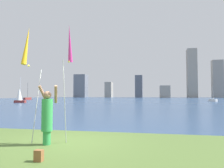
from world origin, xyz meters
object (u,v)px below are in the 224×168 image
(kite_flag_left, at_px, (27,48))
(sailboat_3, at_px, (213,100))
(person, at_px, (47,115))
(kite_flag_right, at_px, (70,46))
(bag, at_px, (39,156))
(sailboat_2, at_px, (20,95))
(sailboat_0, at_px, (27,98))

(kite_flag_left, bearing_deg, sailboat_3, 69.78)
(person, relative_size, kite_flag_right, 0.47)
(bag, bearing_deg, person, 112.02)
(kite_flag_left, height_order, kite_flag_right, kite_flag_right)
(person, xyz_separation_m, bag, (0.64, -1.59, -0.79))
(bag, relative_size, sailboat_2, 0.05)
(person, bearing_deg, sailboat_0, 140.05)
(bag, xyz_separation_m, sailboat_0, (-35.61, 54.87, 0.26))
(kite_flag_left, xyz_separation_m, bag, (1.14, -1.19, -2.87))
(person, distance_m, bag, 1.89)
(sailboat_2, relative_size, sailboat_3, 1.38)
(kite_flag_left, distance_m, sailboat_0, 63.85)
(sailboat_0, height_order, sailboat_3, sailboat_0)
(person, height_order, kite_flag_left, kite_flag_left)
(person, bearing_deg, bag, -51.21)
(bag, xyz_separation_m, sailboat_3, (15.97, 47.62, 0.18))
(kite_flag_right, distance_m, sailboat_0, 63.59)
(person, height_order, sailboat_3, sailboat_3)
(sailboat_3, bearing_deg, sailboat_0, 172.00)
(sailboat_0, bearing_deg, kite_flag_left, -57.29)
(kite_flag_left, relative_size, kite_flag_right, 0.93)
(person, height_order, bag, person)
(kite_flag_right, relative_size, sailboat_0, 0.75)
(person, xyz_separation_m, kite_flag_left, (-0.49, -0.41, 2.08))
(person, distance_m, kite_flag_right, 2.44)
(kite_flag_left, height_order, sailboat_3, kite_flag_left)
(sailboat_3, bearing_deg, kite_flag_right, -109.52)
(sailboat_0, bearing_deg, person, -56.72)
(kite_flag_left, relative_size, sailboat_0, 0.70)
(sailboat_2, bearing_deg, sailboat_0, 119.56)
(person, distance_m, sailboat_0, 63.73)
(kite_flag_left, xyz_separation_m, sailboat_0, (-34.47, 53.68, -2.62))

